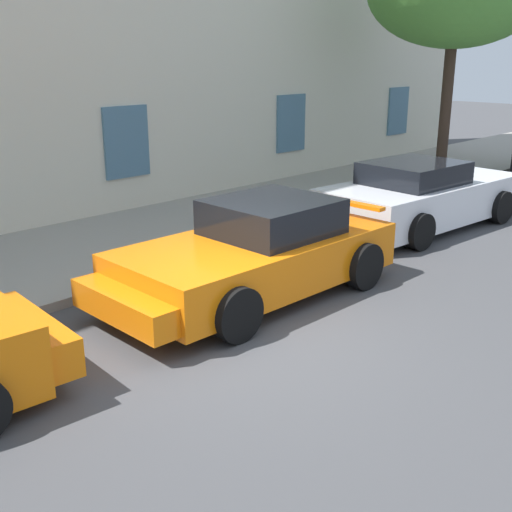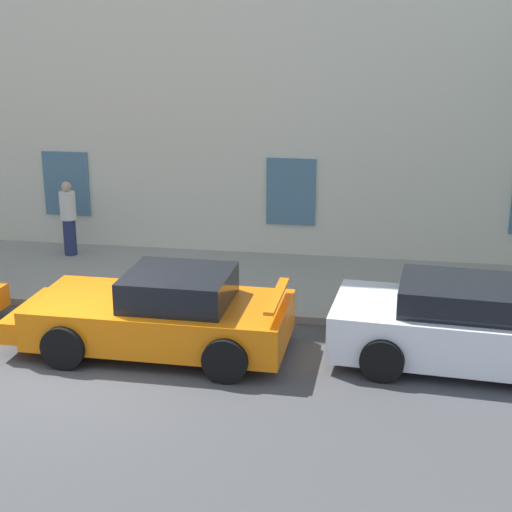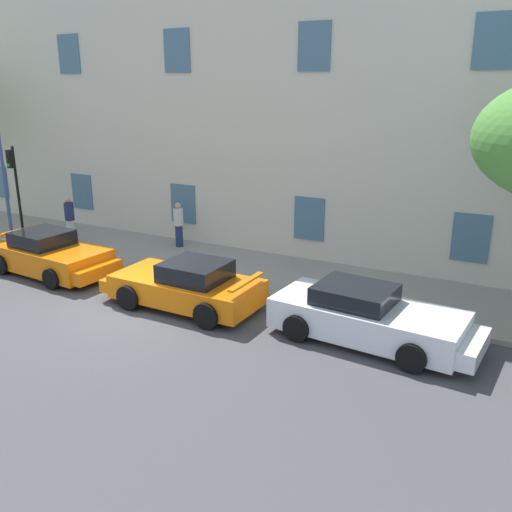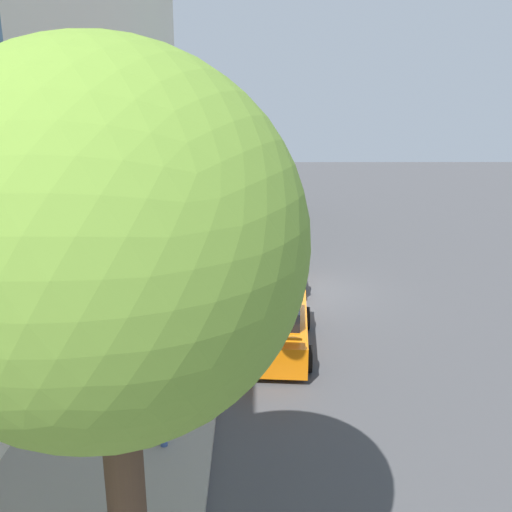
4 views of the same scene
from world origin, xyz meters
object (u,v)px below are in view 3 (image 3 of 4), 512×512
(pedestrian_strolling, at_px, (70,219))
(sportscar_yellow_flank, at_px, (183,285))
(pedestrian_admiring, at_px, (179,224))
(sportscar_red_lead, at_px, (53,256))
(sportscar_white_middle, at_px, (374,319))
(traffic_light, at_px, (14,179))

(pedestrian_strolling, bearing_deg, sportscar_yellow_flank, -22.06)
(pedestrian_admiring, distance_m, pedestrian_strolling, 4.32)
(pedestrian_strolling, bearing_deg, sportscar_red_lead, -54.05)
(sportscar_red_lead, height_order, pedestrian_strolling, pedestrian_strolling)
(sportscar_yellow_flank, height_order, pedestrian_admiring, pedestrian_admiring)
(pedestrian_strolling, bearing_deg, sportscar_white_middle, -11.92)
(sportscar_white_middle, bearing_deg, pedestrian_admiring, 154.49)
(sportscar_red_lead, relative_size, sportscar_yellow_flank, 1.00)
(sportscar_red_lead, relative_size, traffic_light, 1.24)
(pedestrian_admiring, bearing_deg, sportscar_yellow_flank, -53.38)
(sportscar_white_middle, bearing_deg, pedestrian_strolling, 168.08)
(traffic_light, bearing_deg, pedestrian_admiring, 25.33)
(pedestrian_admiring, bearing_deg, pedestrian_strolling, -160.04)
(traffic_light, height_order, pedestrian_admiring, traffic_light)
(sportscar_red_lead, xyz_separation_m, pedestrian_strolling, (-1.97, 2.72, 0.45))
(sportscar_yellow_flank, bearing_deg, traffic_light, 168.06)
(sportscar_white_middle, height_order, pedestrian_strolling, pedestrian_strolling)
(sportscar_yellow_flank, distance_m, sportscar_white_middle, 5.45)
(traffic_light, distance_m, pedestrian_strolling, 2.44)
(pedestrian_admiring, bearing_deg, traffic_light, -154.67)
(sportscar_yellow_flank, relative_size, pedestrian_strolling, 2.57)
(sportscar_white_middle, relative_size, traffic_light, 1.38)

